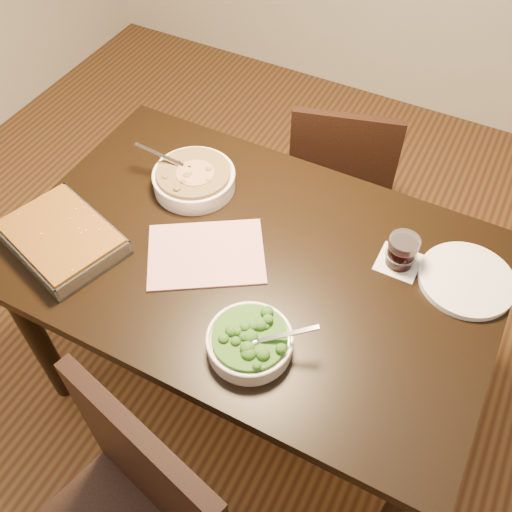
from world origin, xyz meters
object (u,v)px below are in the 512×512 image
broccoli_bowl (250,341)px  wine_tumbler (402,251)px  dinner_plate (467,280)px  chair_far (340,176)px  stew_bowl (194,178)px  table (252,277)px  baking_dish (62,238)px

broccoli_bowl → wine_tumbler: size_ratio=2.42×
dinner_plate → chair_far: bearing=135.9°
stew_bowl → broccoli_bowl: (0.43, -0.44, -0.01)m
broccoli_bowl → dinner_plate: (0.43, 0.46, -0.02)m
table → wine_tumbler: wine_tumbler is taller
baking_dish → chair_far: 1.13m
chair_far → table: bearing=73.4°
baking_dish → stew_bowl: bearing=78.8°
table → wine_tumbler: (0.38, 0.17, 0.15)m
table → baking_dish: bearing=-157.1°
chair_far → broccoli_bowl: bearing=81.4°
table → stew_bowl: stew_bowl is taller
table → baking_dish: baking_dish is taller
baking_dish → wine_tumbler: bearing=41.1°
wine_tumbler → chair_far: 0.75m
table → baking_dish: 0.57m
broccoli_bowl → dinner_plate: broccoli_bowl is taller
wine_tumbler → broccoli_bowl: bearing=-119.2°
stew_bowl → wine_tumbler: (0.68, 0.00, 0.02)m
baking_dish → dinner_plate: 1.15m
wine_tumbler → stew_bowl: bearing=-179.8°
stew_bowl → baking_dish: (-0.21, -0.39, -0.01)m
table → chair_far: 0.76m
broccoli_bowl → stew_bowl: bearing=134.5°
chair_far → wine_tumbler: bearing=107.8°
dinner_plate → broccoli_bowl: bearing=-133.2°
broccoli_bowl → dinner_plate: size_ratio=0.88×
stew_bowl → chair_far: stew_bowl is taller
baking_dish → chair_far: size_ratio=0.48×
broccoli_bowl → chair_far: (-0.12, 1.00, -0.32)m
stew_bowl → baking_dish: bearing=-118.7°
baking_dish → broccoli_bowl: bearing=12.9°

